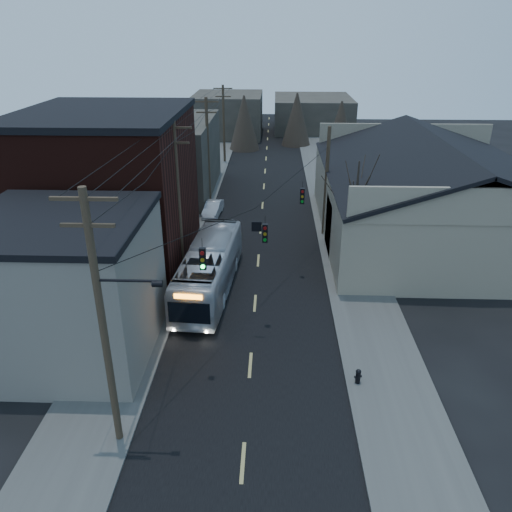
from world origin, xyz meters
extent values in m
plane|color=black|center=(0.00, 0.00, 0.00)|extent=(160.00, 160.00, 0.00)
cube|color=black|center=(0.00, 30.00, 0.01)|extent=(9.00, 110.00, 0.02)
cube|color=#474744|center=(-6.50, 30.00, 0.06)|extent=(4.00, 110.00, 0.12)
cube|color=#474744|center=(6.50, 30.00, 0.06)|extent=(4.00, 110.00, 0.12)
cube|color=slate|center=(-9.00, 9.00, 3.50)|extent=(8.00, 8.00, 7.00)
cube|color=black|center=(-10.00, 20.00, 5.00)|extent=(10.00, 12.00, 10.00)
cube|color=#332F29|center=(-9.50, 36.00, 3.50)|extent=(9.00, 14.00, 7.00)
cube|color=#80725D|center=(13.00, 25.00, 2.50)|extent=(16.00, 20.00, 5.00)
cube|color=black|center=(9.00, 25.00, 6.30)|extent=(8.16, 20.60, 2.86)
cube|color=black|center=(17.00, 25.00, 6.30)|extent=(8.16, 20.60, 2.86)
cube|color=#332F29|center=(-6.00, 65.00, 3.00)|extent=(10.00, 12.00, 6.00)
cube|color=#332F29|center=(7.00, 70.00, 2.50)|extent=(12.00, 14.00, 5.00)
cone|color=black|center=(6.50, 20.00, 3.60)|extent=(0.40, 0.40, 7.20)
cylinder|color=#382B1E|center=(-5.00, 3.00, 5.25)|extent=(0.28, 0.28, 10.50)
cube|color=#382B1E|center=(-5.00, 3.00, 10.10)|extent=(2.20, 0.12, 0.12)
cylinder|color=#382B1E|center=(-5.00, 18.00, 5.00)|extent=(0.28, 0.28, 10.00)
cube|color=#382B1E|center=(-5.00, 18.00, 9.60)|extent=(2.20, 0.12, 0.12)
cylinder|color=#382B1E|center=(-5.00, 33.00, 4.75)|extent=(0.28, 0.28, 9.50)
cube|color=#382B1E|center=(-5.00, 33.00, 9.10)|extent=(2.20, 0.12, 0.12)
cylinder|color=#382B1E|center=(-5.00, 48.00, 4.50)|extent=(0.28, 0.28, 9.00)
cube|color=#382B1E|center=(-5.00, 48.00, 8.60)|extent=(2.20, 0.12, 0.12)
cylinder|color=#382B1E|center=(5.00, 25.00, 4.25)|extent=(0.28, 0.28, 8.50)
cube|color=black|center=(-2.00, 7.50, 5.95)|extent=(0.28, 0.20, 1.00)
cube|color=black|center=(0.60, 12.00, 5.35)|extent=(0.28, 0.20, 1.00)
cube|color=black|center=(2.80, 18.00, 5.45)|extent=(0.28, 0.20, 1.00)
imported|color=#B1B6BE|center=(-2.88, 15.56, 1.52)|extent=(3.34, 11.09, 3.05)
imported|color=#B8BAC1|center=(-4.27, 29.22, 0.61)|extent=(1.61, 3.79, 1.22)
cylinder|color=black|center=(5.02, 6.73, 0.41)|extent=(0.23, 0.23, 0.58)
sphere|color=black|center=(5.02, 6.73, 0.73)|extent=(0.25, 0.25, 0.25)
cylinder|color=black|center=(5.02, 6.73, 0.46)|extent=(0.36, 0.21, 0.12)
camera|label=1|loc=(1.01, -11.87, 15.06)|focal=35.00mm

